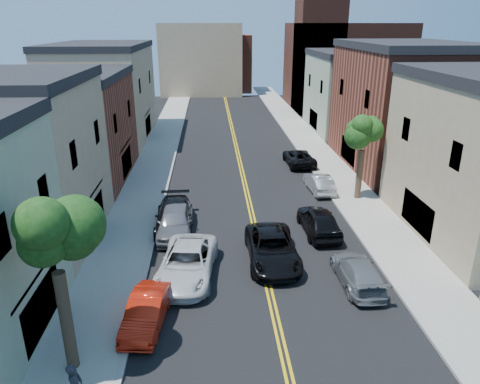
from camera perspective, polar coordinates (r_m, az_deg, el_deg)
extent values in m
cube|color=gray|center=(41.69, -10.97, 3.72)|extent=(3.20, 100.00, 0.15)
cube|color=gray|center=(42.67, 10.62, 4.14)|extent=(3.20, 100.00, 0.15)
cube|color=gray|center=(41.50, -8.57, 3.79)|extent=(0.30, 100.00, 0.15)
cube|color=gray|center=(42.28, 8.32, 4.12)|extent=(0.30, 100.00, 0.15)
cube|color=#998466|center=(28.11, -27.57, 2.83)|extent=(9.00, 10.00, 9.00)
cube|color=brown|center=(38.21, -21.25, 7.24)|extent=(9.00, 12.00, 8.00)
cube|color=#998466|center=(51.39, -16.96, 11.75)|extent=(9.00, 16.00, 9.50)
cube|color=brown|center=(41.70, 20.02, 9.84)|extent=(9.00, 14.00, 10.00)
cube|color=gray|center=(54.76, 14.18, 11.99)|extent=(9.00, 12.00, 8.50)
cube|color=#4C2319|center=(70.78, 13.16, 15.37)|extent=(16.00, 14.00, 12.00)
cube|color=#4C2319|center=(65.37, 10.11, 19.57)|extent=(6.00, 6.00, 22.00)
cube|color=#998466|center=(81.82, -5.01, 16.47)|extent=(14.00, 8.00, 12.00)
cube|color=brown|center=(85.92, -2.18, 16.07)|extent=(10.00, 8.00, 10.00)
cylinder|color=#35291A|center=(17.62, -21.25, -15.06)|extent=(0.44, 0.44, 3.96)
sphere|color=black|center=(15.60, -23.30, -1.97)|extent=(5.20, 5.20, 5.20)
sphere|color=black|center=(14.74, -22.43, 1.20)|extent=(3.90, 3.90, 3.90)
sphere|color=black|center=(16.42, -24.19, -2.97)|extent=(3.64, 3.64, 3.64)
cylinder|color=#35291A|center=(33.00, 14.97, 2.19)|extent=(0.44, 0.44, 3.52)
sphere|color=black|center=(32.05, 15.59, 8.53)|extent=(4.40, 4.40, 4.40)
sphere|color=black|center=(31.73, 16.70, 9.93)|extent=(3.30, 3.30, 3.30)
sphere|color=black|center=(32.40, 14.53, 7.96)|extent=(3.08, 3.08, 3.08)
imported|color=red|center=(19.85, -11.83, -14.65)|extent=(1.89, 4.20, 1.34)
imported|color=silver|center=(22.77, -6.77, -8.97)|extent=(3.27, 5.96, 1.58)
imported|color=slate|center=(27.21, -8.26, -3.70)|extent=(2.04, 5.05, 1.72)
imported|color=black|center=(28.08, -8.41, -3.07)|extent=(2.32, 5.49, 1.58)
imported|color=slate|center=(22.86, 14.80, -9.84)|extent=(1.86, 4.54, 1.31)
imported|color=black|center=(27.52, 10.03, -3.63)|extent=(2.09, 4.84, 1.63)
imported|color=#95989C|center=(34.36, 10.06, 1.15)|extent=(1.69, 4.22, 1.36)
imported|color=black|center=(40.61, 7.54, 4.39)|extent=(2.47, 5.08, 1.39)
imported|color=black|center=(24.06, 4.11, -7.18)|extent=(2.60, 5.61, 1.56)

